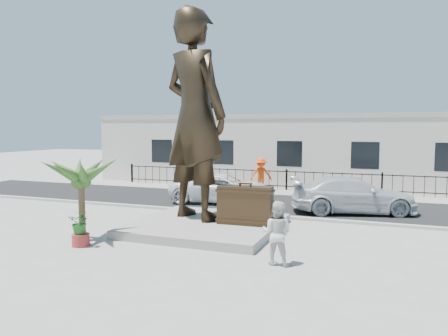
{
  "coord_description": "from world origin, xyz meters",
  "views": [
    {
      "loc": [
        5.81,
        -13.33,
        3.81
      ],
      "look_at": [
        0.0,
        2.0,
        2.3
      ],
      "focal_mm": 35.0,
      "sensor_mm": 36.0,
      "label": 1
    }
  ],
  "objects_px": {
    "statue": "(195,115)",
    "suitcase": "(245,205)",
    "tourist": "(277,233)",
    "car_white": "(222,188)"
  },
  "relations": [
    {
      "from": "statue",
      "to": "suitcase",
      "type": "xyz_separation_m",
      "value": [
        2.14,
        -0.33,
        -3.29
      ]
    },
    {
      "from": "tourist",
      "to": "suitcase",
      "type": "bearing_deg",
      "value": -54.09
    },
    {
      "from": "statue",
      "to": "tourist",
      "type": "bearing_deg",
      "value": 161.06
    },
    {
      "from": "suitcase",
      "to": "car_white",
      "type": "distance_m",
      "value": 6.4
    },
    {
      "from": "suitcase",
      "to": "car_white",
      "type": "height_order",
      "value": "suitcase"
    },
    {
      "from": "statue",
      "to": "suitcase",
      "type": "relative_size",
      "value": 4.01
    },
    {
      "from": "suitcase",
      "to": "car_white",
      "type": "relative_size",
      "value": 0.38
    },
    {
      "from": "car_white",
      "to": "suitcase",
      "type": "bearing_deg",
      "value": -159.96
    },
    {
      "from": "statue",
      "to": "tourist",
      "type": "height_order",
      "value": "statue"
    },
    {
      "from": "statue",
      "to": "tourist",
      "type": "distance_m",
      "value": 6.46
    }
  ]
}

